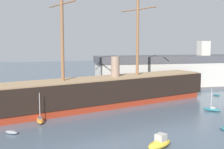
{
  "coord_description": "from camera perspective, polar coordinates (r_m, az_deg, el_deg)",
  "views": [
    {
      "loc": [
        -13.97,
        -21.66,
        15.33
      ],
      "look_at": [
        -1.5,
        33.69,
        8.8
      ],
      "focal_mm": 47.73,
      "sensor_mm": 36.0,
      "label": 1
    }
  ],
  "objects": [
    {
      "name": "tall_ship",
      "position": [
        69.3,
        -1.73,
        -3.25
      ],
      "size": [
        65.51,
        28.3,
        32.82
      ],
      "color": "maroon",
      "rests_on": "ground"
    },
    {
      "name": "motorboat_near_centre",
      "position": [
        44.27,
        9.11,
        -12.83
      ],
      "size": [
        4.99,
        4.21,
        1.97
      ],
      "color": "gold",
      "rests_on": "ground"
    },
    {
      "name": "dinghy_mid_left",
      "position": [
        52.55,
        -18.69,
        -10.43
      ],
      "size": [
        2.54,
        2.24,
        0.56
      ],
      "color": "gray",
      "rests_on": "ground"
    },
    {
      "name": "dinghy_mid_right",
      "position": [
        55.68,
        20.45,
        -9.6
      ],
      "size": [
        1.56,
        2.08,
        0.45
      ],
      "color": "#236670",
      "rests_on": "ground"
    },
    {
      "name": "sailboat_alongside_bow",
      "position": [
        58.03,
        -13.61,
        -8.46
      ],
      "size": [
        1.56,
        4.37,
        5.59
      ],
      "color": "orange",
      "rests_on": "ground"
    },
    {
      "name": "sailboat_alongside_stern",
      "position": [
        68.56,
        18.61,
        -6.35
      ],
      "size": [
        3.59,
        3.41,
        4.97
      ],
      "color": "#236670",
      "rests_on": "ground"
    },
    {
      "name": "dinghy_far_right",
      "position": [
        87.89,
        19.39,
        -3.71
      ],
      "size": [
        1.89,
        1.86,
        0.44
      ],
      "color": "#236670",
      "rests_on": "ground"
    },
    {
      "name": "motorboat_distant_centre",
      "position": [
        88.78,
        -2.06,
        -3.08
      ],
      "size": [
        1.69,
        3.25,
        1.31
      ],
      "color": "#B22D28",
      "rests_on": "ground"
    },
    {
      "name": "dockside_warehouse_right",
      "position": [
        98.82,
        12.93,
        0.51
      ],
      "size": [
        59.33,
        13.11,
        15.12
      ],
      "color": "#565659",
      "rests_on": "ground"
    }
  ]
}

